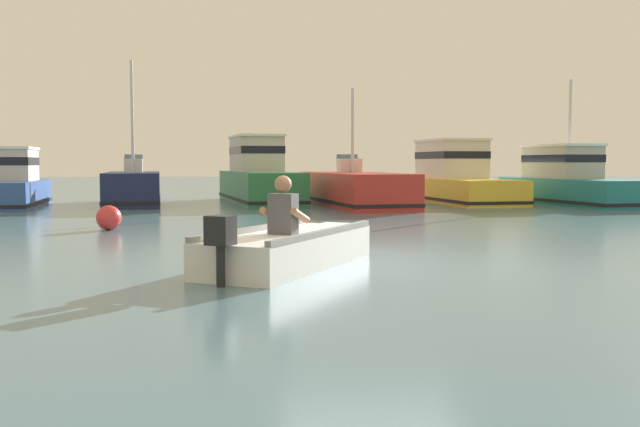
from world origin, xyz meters
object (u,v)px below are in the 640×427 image
at_px(rowboat_with_person, 291,247).
at_px(moored_boat_blue, 6,185).
at_px(moored_boat_teal, 568,182).
at_px(moored_boat_yellow, 455,179).
at_px(mooring_buoy, 109,218).
at_px(moored_boat_navy, 133,189).
at_px(moored_boat_red, 354,190).
at_px(moored_boat_green, 258,178).

distance_m(rowboat_with_person, moored_boat_blue, 15.48).
distance_m(rowboat_with_person, moored_boat_teal, 16.47).
xyz_separation_m(moored_boat_yellow, mooring_buoy, (-9.77, -9.61, -0.54)).
bearing_deg(moored_boat_teal, rowboat_with_person, -126.00).
relative_size(rowboat_with_person, moored_boat_navy, 0.63).
relative_size(rowboat_with_person, moored_boat_teal, 0.55).
xyz_separation_m(moored_boat_blue, moored_boat_yellow, (14.42, 1.72, 0.11)).
xyz_separation_m(moored_boat_blue, moored_boat_teal, (17.73, 0.10, 0.05)).
xyz_separation_m(moored_boat_teal, mooring_buoy, (-13.08, -8.00, -0.47)).
xyz_separation_m(rowboat_with_person, moored_boat_red, (2.57, 12.88, 0.25)).
distance_m(moored_boat_navy, moored_boat_teal, 14.12).
bearing_deg(moored_boat_teal, moored_boat_green, 171.35).
distance_m(rowboat_with_person, moored_boat_green, 14.87).
distance_m(moored_boat_navy, moored_boat_yellow, 10.81).
xyz_separation_m(moored_boat_navy, moored_boat_teal, (14.09, -0.90, 0.22)).
bearing_deg(moored_boat_blue, moored_boat_red, -1.79).
bearing_deg(rowboat_with_person, moored_boat_green, 91.55).
bearing_deg(mooring_buoy, moored_boat_yellow, 44.54).
bearing_deg(rowboat_with_person, moored_boat_blue, 121.36).
bearing_deg(moored_boat_green, moored_boat_blue, -167.93).
xyz_separation_m(moored_boat_blue, moored_boat_green, (7.65, 1.64, 0.17)).
distance_m(moored_boat_blue, moored_boat_red, 10.63).
relative_size(rowboat_with_person, moored_boat_blue, 0.73).
xyz_separation_m(moored_boat_navy, mooring_buoy, (1.01, -8.90, -0.26)).
height_order(moored_boat_navy, moored_boat_red, moored_boat_navy).
xyz_separation_m(rowboat_with_person, moored_boat_green, (-0.40, 14.85, 0.60)).
distance_m(moored_boat_teal, mooring_buoy, 15.34).
bearing_deg(moored_boat_navy, rowboat_with_person, -72.74).
distance_m(moored_boat_blue, moored_boat_yellow, 14.52).
relative_size(moored_boat_blue, moored_boat_green, 0.69).
relative_size(moored_boat_navy, moored_boat_yellow, 0.81).
bearing_deg(moored_boat_green, rowboat_with_person, -88.45).
distance_m(moored_boat_yellow, mooring_buoy, 13.71).
bearing_deg(rowboat_with_person, moored_boat_red, 78.73).
distance_m(moored_boat_navy, moored_boat_red, 7.11).
relative_size(rowboat_with_person, moored_boat_green, 0.50).
relative_size(moored_boat_red, moored_boat_teal, 1.08).
distance_m(moored_boat_green, moored_boat_yellow, 6.77).
xyz_separation_m(moored_boat_blue, moored_boat_red, (10.62, -0.33, -0.18)).
bearing_deg(moored_boat_red, moored_boat_navy, 169.18).
height_order(rowboat_with_person, moored_boat_blue, moored_boat_blue).
height_order(rowboat_with_person, moored_boat_yellow, moored_boat_yellow).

